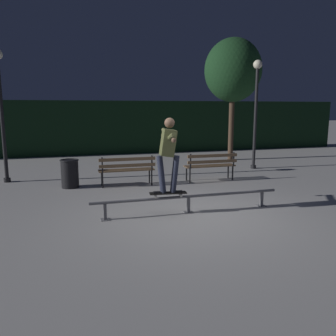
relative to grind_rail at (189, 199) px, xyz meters
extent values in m
plane|color=#ADAAA8|center=(0.00, -0.21, -0.30)|extent=(90.00, 90.00, 0.00)
cube|color=black|center=(0.00, 10.38, 0.98)|extent=(24.00, 1.20, 2.57)
cylinder|color=slate|center=(0.00, 0.00, 0.06)|extent=(4.17, 0.06, 0.06)
cube|color=slate|center=(-1.77, 0.00, -0.14)|extent=(0.06, 0.06, 0.33)
cube|color=slate|center=(-1.77, 0.00, -0.29)|extent=(0.18, 0.18, 0.01)
cube|color=slate|center=(0.00, 0.00, -0.14)|extent=(0.06, 0.06, 0.33)
cube|color=slate|center=(0.00, 0.00, -0.29)|extent=(0.18, 0.18, 0.01)
cube|color=slate|center=(1.77, 0.00, -0.14)|extent=(0.06, 0.06, 0.33)
cube|color=slate|center=(1.77, 0.00, -0.29)|extent=(0.18, 0.18, 0.01)
cube|color=black|center=(-0.46, 0.00, 0.16)|extent=(0.80, 0.29, 0.02)
cube|color=black|center=(-0.46, 0.00, 0.17)|extent=(0.78, 0.28, 0.00)
cube|color=#9E9EA3|center=(-0.19, -0.03, 0.15)|extent=(0.07, 0.17, 0.02)
cube|color=#9E9EA3|center=(-0.72, 0.03, 0.15)|extent=(0.07, 0.17, 0.02)
cylinder|color=beige|center=(-0.20, -0.11, 0.11)|extent=(0.06, 0.04, 0.05)
cylinder|color=beige|center=(-0.18, 0.05, 0.11)|extent=(0.06, 0.04, 0.05)
cylinder|color=beige|center=(-0.73, -0.05, 0.11)|extent=(0.06, 0.04, 0.05)
cylinder|color=beige|center=(-0.71, 0.11, 0.11)|extent=(0.06, 0.04, 0.05)
cube|color=black|center=(-0.28, -0.02, 0.19)|extent=(0.27, 0.13, 0.03)
cube|color=black|center=(-0.64, 0.02, 0.19)|extent=(0.27, 0.13, 0.03)
cylinder|color=#282D42|center=(-0.32, -0.02, 0.56)|extent=(0.22, 0.15, 0.79)
cylinder|color=#282D42|center=(-0.60, 0.02, 0.56)|extent=(0.22, 0.15, 0.79)
cube|color=brown|center=(-0.46, 0.00, 1.22)|extent=(0.37, 0.40, 0.57)
cylinder|color=brown|center=(-0.50, -0.38, 1.38)|extent=(0.16, 0.61, 0.21)
cylinder|color=brown|center=(-0.41, 0.38, 1.38)|extent=(0.16, 0.61, 0.21)
sphere|color=brown|center=(-0.54, -0.66, 1.33)|extent=(0.09, 0.09, 0.09)
sphere|color=brown|center=(-0.38, 0.66, 1.33)|extent=(0.09, 0.09, 0.09)
sphere|color=brown|center=(-0.43, 0.00, 1.62)|extent=(0.21, 0.21, 0.21)
cube|color=black|center=(-0.15, 3.12, -0.08)|extent=(0.04, 0.04, 0.44)
cube|color=black|center=(-0.15, 2.80, -0.08)|extent=(0.04, 0.04, 0.44)
cube|color=black|center=(-0.15, 2.76, 0.36)|extent=(0.04, 0.04, 0.44)
cube|color=black|center=(-1.55, 3.13, -0.08)|extent=(0.04, 0.04, 0.44)
cube|color=black|center=(-1.56, 2.81, -0.08)|extent=(0.04, 0.04, 0.44)
cube|color=black|center=(-1.56, 2.77, 0.36)|extent=(0.04, 0.04, 0.44)
cube|color=brown|center=(-0.85, 3.10, 0.16)|extent=(1.60, 0.10, 0.04)
cube|color=brown|center=(-0.85, 2.96, 0.16)|extent=(1.60, 0.10, 0.04)
cube|color=brown|center=(-0.85, 2.82, 0.16)|extent=(1.60, 0.10, 0.04)
cube|color=brown|center=(-0.85, 2.75, 0.32)|extent=(1.60, 0.05, 0.09)
cube|color=brown|center=(-0.85, 2.75, 0.50)|extent=(1.60, 0.05, 0.09)
cube|color=black|center=(2.44, 3.12, -0.08)|extent=(0.04, 0.04, 0.44)
cube|color=black|center=(2.44, 2.80, -0.08)|extent=(0.04, 0.04, 0.44)
cube|color=black|center=(2.44, 2.76, 0.36)|extent=(0.04, 0.04, 0.44)
cube|color=black|center=(1.03, 3.13, -0.08)|extent=(0.04, 0.04, 0.44)
cube|color=black|center=(1.03, 2.81, -0.08)|extent=(0.04, 0.04, 0.44)
cube|color=black|center=(1.03, 2.77, 0.36)|extent=(0.04, 0.04, 0.44)
cube|color=brown|center=(1.74, 3.10, 0.16)|extent=(1.60, 0.10, 0.04)
cube|color=brown|center=(1.74, 2.96, 0.16)|extent=(1.60, 0.10, 0.04)
cube|color=brown|center=(1.74, 2.82, 0.16)|extent=(1.60, 0.10, 0.04)
cube|color=brown|center=(1.74, 2.75, 0.32)|extent=(1.60, 0.05, 0.09)
cube|color=brown|center=(1.74, 2.75, 0.50)|extent=(1.60, 0.05, 0.09)
cylinder|color=#4C3828|center=(4.26, 6.67, 1.08)|extent=(0.22, 0.22, 2.76)
ellipsoid|color=#193D1E|center=(4.26, 6.67, 3.47)|extent=(2.37, 2.37, 2.60)
cylinder|color=black|center=(4.14, 4.48, 1.50)|extent=(0.11, 0.11, 3.60)
sphere|color=#F2EACC|center=(4.14, 4.48, 3.44)|extent=(0.32, 0.32, 0.32)
cylinder|color=black|center=(4.14, 4.48, -0.24)|extent=(0.20, 0.20, 0.12)
cylinder|color=black|center=(-4.28, 4.43, 1.50)|extent=(0.11, 0.11, 3.60)
cylinder|color=black|center=(-4.28, 4.43, -0.24)|extent=(0.20, 0.20, 0.12)
cylinder|color=black|center=(-2.43, 3.15, 0.09)|extent=(0.48, 0.48, 0.78)
torus|color=black|center=(-2.43, 3.15, 0.48)|extent=(0.52, 0.52, 0.04)
camera|label=1|loc=(-2.37, -6.68, 1.92)|focal=36.51mm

